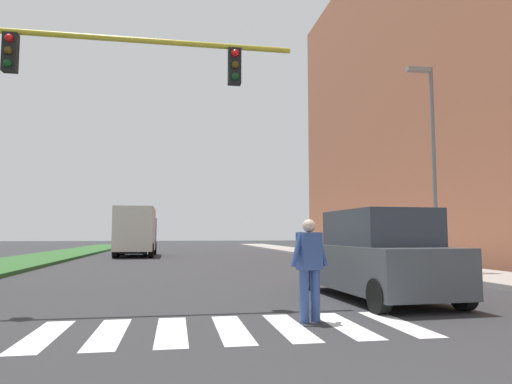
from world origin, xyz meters
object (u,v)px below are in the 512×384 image
(street_lamp_right, at_px, (431,148))
(truck_box_delivery, at_px, (136,231))
(sedan_midblock, at_px, (132,244))
(suv_crossing, at_px, (376,257))
(traffic_light_gantry, at_px, (5,89))
(pedestrian_performer, at_px, (309,265))

(street_lamp_right, height_order, truck_box_delivery, street_lamp_right)
(sedan_midblock, relative_size, truck_box_delivery, 0.72)
(suv_crossing, xyz_separation_m, sedan_midblock, (-7.24, 21.56, -0.17))
(traffic_light_gantry, relative_size, suv_crossing, 1.80)
(suv_crossing, bearing_deg, street_lamp_right, 49.42)
(traffic_light_gantry, height_order, suv_crossing, traffic_light_gantry)
(street_lamp_right, height_order, pedestrian_performer, street_lamp_right)
(street_lamp_right, bearing_deg, sedan_midblock, 127.02)
(sedan_midblock, bearing_deg, pedestrian_performer, -78.20)
(traffic_light_gantry, bearing_deg, sedan_midblock, 88.36)
(pedestrian_performer, distance_m, sedan_midblock, 24.43)
(street_lamp_right, height_order, suv_crossing, street_lamp_right)
(truck_box_delivery, bearing_deg, street_lamp_right, -52.67)
(truck_box_delivery, bearing_deg, suv_crossing, -71.69)
(traffic_light_gantry, height_order, street_lamp_right, street_lamp_right)
(traffic_light_gantry, distance_m, street_lamp_right, 13.87)
(pedestrian_performer, height_order, sedan_midblock, pedestrian_performer)
(street_lamp_right, height_order, sedan_midblock, street_lamp_right)
(traffic_light_gantry, relative_size, pedestrian_performer, 4.97)
(traffic_light_gantry, distance_m, truck_box_delivery, 21.25)
(traffic_light_gantry, xyz_separation_m, pedestrian_performer, (5.61, -2.28, -3.41))
(sedan_midblock, bearing_deg, suv_crossing, -71.43)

